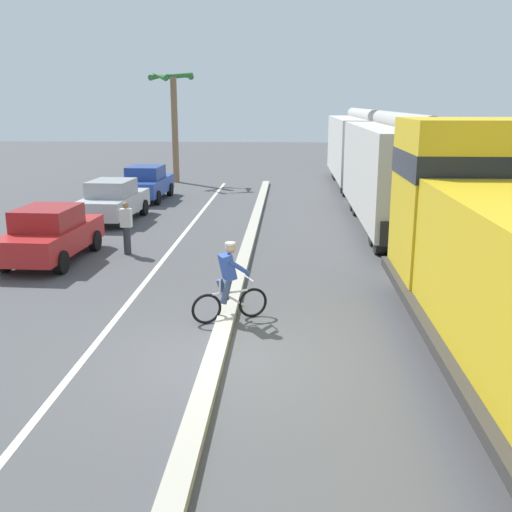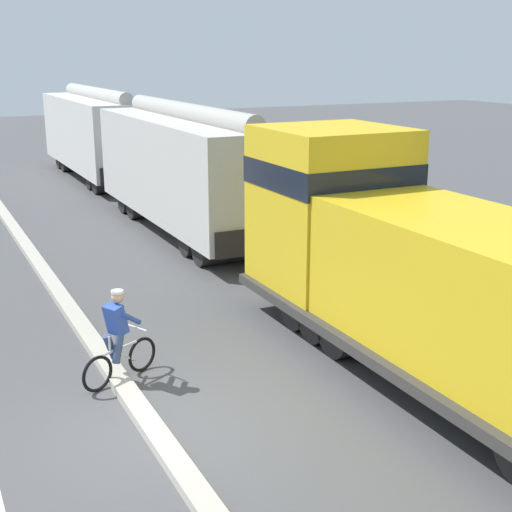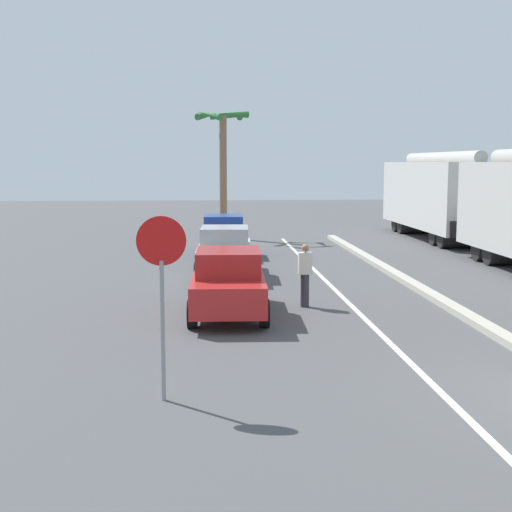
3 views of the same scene
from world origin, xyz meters
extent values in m
cube|color=#B2AD9E|center=(0.00, 6.00, 0.08)|extent=(0.36, 36.00, 0.16)
cube|color=silver|center=(-2.40, 6.00, 0.00)|extent=(0.14, 36.00, 0.01)
cube|color=black|center=(5.18, 17.03, 0.95)|extent=(2.61, 0.10, 0.70)
cylinder|color=black|center=(5.18, 15.56, 0.45)|extent=(2.46, 0.90, 0.90)
cube|color=beige|center=(5.18, 23.38, 2.15)|extent=(2.90, 10.40, 3.10)
cylinder|color=#ABA9A3|center=(5.18, 23.38, 3.88)|extent=(0.60, 9.88, 0.60)
cube|color=black|center=(5.18, 28.63, 0.95)|extent=(2.61, 0.10, 0.70)
cube|color=black|center=(5.18, 18.13, 0.95)|extent=(2.61, 0.10, 0.70)
cylinder|color=black|center=(5.18, 27.16, 0.45)|extent=(2.46, 0.90, 0.90)
cylinder|color=black|center=(5.18, 26.06, 0.45)|extent=(2.46, 0.90, 0.90)
cylinder|color=black|center=(5.18, 20.71, 0.45)|extent=(2.46, 0.90, 0.90)
cylinder|color=black|center=(5.18, 19.61, 0.45)|extent=(2.46, 0.90, 0.90)
cube|color=red|center=(-5.61, 6.66, 0.67)|extent=(1.86, 4.26, 0.70)
cube|color=maroon|center=(-5.62, 6.51, 1.32)|extent=(1.57, 1.95, 0.60)
cube|color=#1E232D|center=(-5.58, 7.51, 1.27)|extent=(1.43, 0.17, 0.51)
cylinder|color=black|center=(-6.37, 7.99, 0.32)|extent=(0.24, 0.65, 0.64)
cylinder|color=black|center=(-4.76, 7.93, 0.32)|extent=(0.24, 0.65, 0.64)
cylinder|color=black|center=(-6.47, 5.39, 0.32)|extent=(0.24, 0.65, 0.64)
cylinder|color=black|center=(-4.86, 5.33, 0.32)|extent=(0.24, 0.65, 0.64)
cube|color=#B7BABF|center=(-5.53, 12.74, 0.67)|extent=(1.91, 4.28, 0.70)
cube|color=#9C9EA2|center=(-5.54, 12.59, 1.32)|extent=(1.59, 1.97, 0.60)
cube|color=#1E232D|center=(-5.49, 13.59, 1.27)|extent=(1.43, 0.19, 0.51)
cylinder|color=black|center=(-6.27, 14.08, 0.32)|extent=(0.25, 0.65, 0.64)
cylinder|color=black|center=(-4.66, 14.00, 0.32)|extent=(0.25, 0.65, 0.64)
cylinder|color=black|center=(-6.40, 11.48, 0.32)|extent=(0.25, 0.65, 0.64)
cylinder|color=black|center=(-4.79, 11.40, 0.32)|extent=(0.25, 0.65, 0.64)
cube|color=#28479E|center=(-5.43, 17.92, 0.67)|extent=(1.81, 4.24, 0.70)
cube|color=navy|center=(-5.43, 17.77, 1.32)|extent=(1.55, 1.94, 0.60)
cube|color=#1E232D|center=(-5.41, 18.77, 1.27)|extent=(1.43, 0.16, 0.51)
cylinder|color=black|center=(-6.20, 19.25, 0.32)|extent=(0.24, 0.65, 0.64)
cylinder|color=black|center=(-4.59, 19.20, 0.32)|extent=(0.24, 0.65, 0.64)
cylinder|color=black|center=(-6.27, 16.65, 0.32)|extent=(0.24, 0.65, 0.64)
cylinder|color=black|center=(-4.66, 16.60, 0.32)|extent=(0.24, 0.65, 0.64)
cylinder|color=gray|center=(-6.84, 0.50, 1.10)|extent=(0.07, 0.07, 2.20)
cylinder|color=red|center=(-6.84, 0.52, 2.50)|extent=(0.76, 0.03, 0.76)
cylinder|color=white|center=(-6.84, 0.54, 2.50)|extent=(0.48, 0.02, 0.48)
cylinder|color=#846647|center=(-5.25, 24.49, 2.94)|extent=(0.36, 0.36, 5.88)
cone|color=#2D7033|center=(-4.35, 24.53, 5.93)|extent=(0.40, 1.82, 0.37)
cone|color=#2D7033|center=(-4.96, 25.34, 5.93)|extent=(1.81, 0.89, 0.35)
cone|color=#2D7033|center=(-6.05, 24.91, 5.93)|extent=(1.13, 1.77, 0.53)
cone|color=#2D7033|center=(-5.96, 23.93, 5.93)|extent=(1.39, 1.63, 0.65)
cone|color=#2D7033|center=(-4.91, 23.66, 5.93)|extent=(1.79, 0.97, 0.34)
cylinder|color=#33333D|center=(-3.63, 7.55, 0.42)|extent=(0.22, 0.22, 0.85)
cube|color=white|center=(-3.63, 7.55, 1.13)|extent=(0.34, 0.22, 0.56)
sphere|color=#9E7051|center=(-3.63, 7.55, 1.52)|extent=(0.20, 0.20, 0.20)
camera|label=1|loc=(1.29, -10.03, 4.55)|focal=42.00mm
camera|label=2|loc=(-2.92, -9.61, 5.71)|focal=50.00mm
camera|label=3|loc=(-6.18, -10.29, 3.68)|focal=50.00mm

